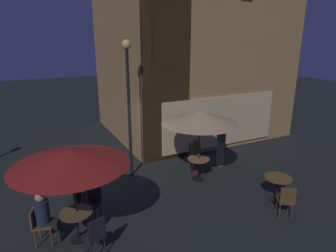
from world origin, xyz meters
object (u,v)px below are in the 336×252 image
object	(u,v)px
cafe_table_1	(77,220)
cafe_table_2	(278,183)
cafe_chair_1	(39,222)
cafe_chair_3	(93,200)
patio_umbrella_1	(70,158)
cafe_chair_0	(195,154)
cafe_chair_4	(286,199)
patron_standing_2	(221,142)
street_lamp_near_corner	(128,89)
patron_seated_0	(196,153)
menu_sandwich_board	(81,185)
cafe_table_0	(198,164)
patron_seated_1	(45,215)
patio_umbrella_0	(200,117)
cafe_chair_2	(95,234)

from	to	relation	value
cafe_table_1	cafe_table_2	bearing A→B (deg)	-8.55
cafe_chair_1	cafe_chair_3	world-z (taller)	cafe_chair_1
patio_umbrella_1	cafe_chair_0	size ratio (longest dim) A/B	2.60
cafe_chair_4	patron_standing_2	xyz separation A→B (m)	(0.50, 3.49, 0.35)
street_lamp_near_corner	patron_seated_0	xyz separation A→B (m)	(2.15, -0.71, -2.31)
menu_sandwich_board	cafe_chair_3	size ratio (longest dim) A/B	0.97
menu_sandwich_board	cafe_table_2	distance (m)	5.71
cafe_table_2	cafe_chair_3	world-z (taller)	cafe_chair_3
cafe_table_0	cafe_table_1	world-z (taller)	cafe_table_0
street_lamp_near_corner	menu_sandwich_board	xyz separation A→B (m)	(-1.84, -0.81, -2.57)
patio_umbrella_1	cafe_chair_4	distance (m)	5.47
street_lamp_near_corner	menu_sandwich_board	bearing A→B (deg)	-156.27
cafe_table_1	patron_seated_1	xyz separation A→B (m)	(-0.64, 0.22, 0.19)
patio_umbrella_0	menu_sandwich_board	bearing A→B (deg)	172.20
cafe_table_2	cafe_chair_3	size ratio (longest dim) A/B	0.88
cafe_chair_3	patron_seated_0	distance (m)	4.09
cafe_table_1	cafe_table_2	world-z (taller)	cafe_table_2
patio_umbrella_0	cafe_chair_2	size ratio (longest dim) A/B	2.51
cafe_chair_4	patron_seated_0	size ratio (longest dim) A/B	0.75
patio_umbrella_0	patron_seated_0	world-z (taller)	patio_umbrella_0
cafe_table_0	patio_umbrella_1	world-z (taller)	patio_umbrella_1
cafe_chair_2	patron_seated_0	xyz separation A→B (m)	(4.17, 2.69, 0.12)
street_lamp_near_corner	patron_standing_2	distance (m)	3.93
cafe_table_0	cafe_chair_3	bearing A→B (deg)	-170.04
cafe_table_2	patio_umbrella_0	xyz separation A→B (m)	(-1.34, 2.14, 1.64)
patron_standing_2	patio_umbrella_1	bearing A→B (deg)	4.97
patio_umbrella_1	patron_seated_0	size ratio (longest dim) A/B	2.08
street_lamp_near_corner	cafe_chair_1	xyz separation A→B (m)	(-3.04, -2.37, -2.45)
cafe_table_2	cafe_chair_3	xyz separation A→B (m)	(-4.96, 1.50, -0.01)
patron_standing_2	menu_sandwich_board	bearing A→B (deg)	-13.10
cafe_table_0	cafe_chair_1	bearing A→B (deg)	-167.98
cafe_chair_0	cafe_chair_1	world-z (taller)	cafe_chair_0
cafe_chair_4	cafe_chair_3	bearing A→B (deg)	96.09
cafe_chair_2	patron_seated_1	world-z (taller)	patron_seated_1
cafe_table_2	cafe_chair_0	world-z (taller)	cafe_chair_0
street_lamp_near_corner	patron_standing_2	bearing A→B (deg)	-12.25
street_lamp_near_corner	cafe_chair_0	bearing A→B (deg)	-14.76
patio_umbrella_0	cafe_chair_3	xyz separation A→B (m)	(-3.62, -0.64, -1.64)
patio_umbrella_1	patron_standing_2	bearing A→B (deg)	19.24
cafe_table_2	cafe_chair_4	size ratio (longest dim) A/B	0.84
cafe_chair_2	cafe_table_2	bearing A→B (deg)	-108.72
cafe_table_1	patron_standing_2	size ratio (longest dim) A/B	0.42
cafe_table_1	cafe_table_0	bearing A→B (deg)	17.52
cafe_table_2	cafe_chair_3	distance (m)	5.19
menu_sandwich_board	cafe_table_1	size ratio (longest dim) A/B	1.15
cafe_table_0	patio_umbrella_1	size ratio (longest dim) A/B	0.30
menu_sandwich_board	cafe_chair_4	size ratio (longest dim) A/B	0.92
cafe_table_1	patio_umbrella_1	bearing A→B (deg)	-116.57
cafe_table_0	street_lamp_near_corner	bearing A→B (deg)	145.01
cafe_table_2	patron_seated_1	bearing A→B (deg)	170.36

